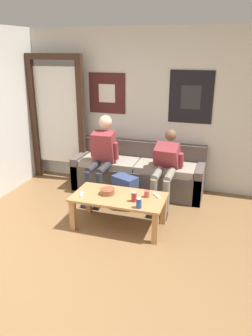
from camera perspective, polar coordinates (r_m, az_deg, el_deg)
name	(u,v)px	position (r m, az deg, el deg)	size (l,w,h in m)	color
ground_plane	(73,278)	(3.62, -9.26, -18.31)	(18.00, 18.00, 0.00)	brown
wall_back	(142,110)	(5.43, 2.77, 10.06)	(10.00, 0.07, 2.55)	silver
door_frame	(57,112)	(5.78, -11.91, 9.49)	(1.00, 0.10, 2.15)	#382319
couch	(138,174)	(5.37, 2.11, -1.02)	(2.11, 0.66, 0.78)	#564C47
coffee_table	(119,201)	(4.26, -1.25, -5.81)	(1.20, 0.61, 0.44)	#B27F4C
person_seated_adult	(102,154)	(5.08, -4.23, 2.47)	(0.47, 0.84, 1.26)	#2D2D33
person_seated_teen	(166,166)	(4.85, 6.95, 0.41)	(0.47, 0.94, 1.08)	gray
backpack	(124,192)	(4.84, -0.27, -4.26)	(0.41, 0.34, 0.48)	navy
ceramic_bowl	(107,191)	(4.27, -3.27, -4.03)	(0.19, 0.19, 0.08)	brown
pillar_candle	(147,194)	(4.19, 3.64, -4.56)	(0.07, 0.07, 0.10)	#B24C42
drink_can_blue	(139,203)	(3.91, 2.25, -6.15)	(0.07, 0.07, 0.12)	#28479E
drink_can_red	(134,197)	(4.06, 1.40, -5.05)	(0.07, 0.07, 0.12)	maroon
game_controller_near_left	(81,194)	(4.28, -7.76, -4.57)	(0.08, 0.15, 0.03)	white
game_controller_near_right	(157,196)	(4.23, 5.37, -4.81)	(0.12, 0.13, 0.03)	white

